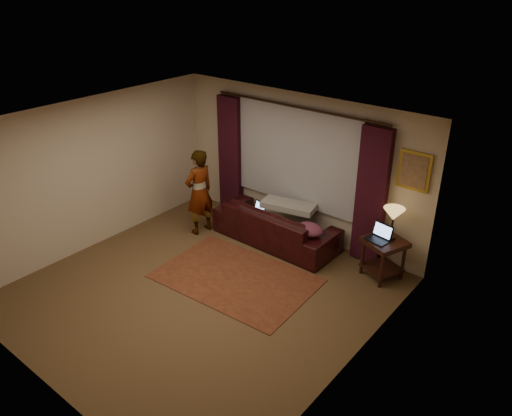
{
  "coord_description": "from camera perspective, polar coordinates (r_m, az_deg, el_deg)",
  "views": [
    {
      "loc": [
        4.6,
        -4.35,
        4.52
      ],
      "look_at": [
        0.1,
        1.2,
        1.0
      ],
      "focal_mm": 35.0,
      "sensor_mm": 36.0,
      "label": 1
    }
  ],
  "objects": [
    {
      "name": "person",
      "position": [
        9.06,
        -6.49,
        1.81
      ],
      "size": [
        0.52,
        0.52,
        1.6
      ],
      "primitive_type": "imported",
      "rotation": [
        0.0,
        0.0,
        -1.69
      ],
      "color": "gray",
      "rests_on": "floor"
    },
    {
      "name": "end_table",
      "position": [
        8.16,
        14.28,
        -5.59
      ],
      "size": [
        0.75,
        0.75,
        0.67
      ],
      "primitive_type": "cube",
      "rotation": [
        0.0,
        0.0,
        -0.38
      ],
      "color": "black",
      "rests_on": "floor"
    },
    {
      "name": "throw_blanket",
      "position": [
        8.68,
        3.77,
        1.74
      ],
      "size": [
        1.01,
        0.58,
        0.11
      ],
      "primitive_type": "cube",
      "rotation": [
        0.0,
        0.0,
        0.23
      ],
      "color": "gray",
      "rests_on": "sofa"
    },
    {
      "name": "ceiling",
      "position": [
        6.62,
        -7.32,
        9.13
      ],
      "size": [
        5.0,
        5.0,
        0.02
      ],
      "primitive_type": "cube",
      "color": "silver",
      "rests_on": "ground"
    },
    {
      "name": "wall_right",
      "position": [
        5.81,
        11.11,
        -8.02
      ],
      "size": [
        0.02,
        5.0,
        2.6
      ],
      "primitive_type": "cube",
      "color": "#C5B499",
      "rests_on": "ground"
    },
    {
      "name": "drape_left",
      "position": [
        9.69,
        -2.94,
        6.02
      ],
      "size": [
        0.5,
        0.14,
        2.3
      ],
      "primitive_type": "cube",
      "color": "black",
      "rests_on": "floor"
    },
    {
      "name": "laptop_sofa",
      "position": [
        8.88,
        -0.12,
        -0.2
      ],
      "size": [
        0.39,
        0.41,
        0.22
      ],
      "primitive_type": null,
      "rotation": [
        0.0,
        0.0,
        -0.33
      ],
      "color": "black",
      "rests_on": "sofa"
    },
    {
      "name": "wall_front",
      "position": [
        5.92,
        -24.36,
        -9.47
      ],
      "size": [
        5.0,
        0.02,
        2.6
      ],
      "primitive_type": "cube",
      "color": "#C5B499",
      "rests_on": "ground"
    },
    {
      "name": "curtain_rod",
      "position": [
        8.44,
        4.66,
        11.44
      ],
      "size": [
        0.04,
        0.04,
        3.4
      ],
      "primitive_type": "cylinder",
      "color": "black",
      "rests_on": "wall_back"
    },
    {
      "name": "drape_right",
      "position": [
        8.14,
        13.04,
        1.27
      ],
      "size": [
        0.5,
        0.14,
        2.3
      ],
      "primitive_type": "cube",
      "color": "black",
      "rests_on": "floor"
    },
    {
      "name": "picture_frame",
      "position": [
        7.78,
        17.65,
        4.07
      ],
      "size": [
        0.5,
        0.04,
        0.6
      ],
      "primitive_type": "cube",
      "color": "gold",
      "rests_on": "wall_back"
    },
    {
      "name": "tiffany_lamp",
      "position": [
        7.94,
        15.33,
        -1.72
      ],
      "size": [
        0.43,
        0.43,
        0.52
      ],
      "primitive_type": null,
      "rotation": [
        0.0,
        0.0,
        -0.39
      ],
      "color": "olive",
      "rests_on": "end_table"
    },
    {
      "name": "sofa",
      "position": [
        8.82,
        2.29,
        -1.22
      ],
      "size": [
        2.3,
        1.02,
        0.92
      ],
      "primitive_type": "imported",
      "rotation": [
        0.0,
        0.0,
        3.13
      ],
      "color": "black",
      "rests_on": "floor"
    },
    {
      "name": "wall_left",
      "position": [
        8.93,
        -18.14,
        3.73
      ],
      "size": [
        0.02,
        5.0,
        2.6
      ],
      "primitive_type": "cube",
      "color": "#C5B499",
      "rests_on": "ground"
    },
    {
      "name": "floor",
      "position": [
        7.79,
        -6.23,
        -9.5
      ],
      "size": [
        5.0,
        5.0,
        0.01
      ],
      "primitive_type": "cube",
      "color": "brown",
      "rests_on": "ground"
    },
    {
      "name": "clothing_pile",
      "position": [
        8.28,
        6.13,
        -2.51
      ],
      "size": [
        0.56,
        0.5,
        0.2
      ],
      "primitive_type": "ellipsoid",
      "rotation": [
        0.0,
        0.0,
        -0.33
      ],
      "color": "brown",
      "rests_on": "sofa"
    },
    {
      "name": "laptop_table",
      "position": [
        7.89,
        13.78,
        -2.84
      ],
      "size": [
        0.4,
        0.43,
        0.25
      ],
      "primitive_type": null,
      "rotation": [
        0.0,
        0.0,
        -0.17
      ],
      "color": "black",
      "rests_on": "end_table"
    },
    {
      "name": "wall_back",
      "position": [
        8.86,
        4.81,
        4.81
      ],
      "size": [
        5.0,
        0.02,
        2.6
      ],
      "primitive_type": "cube",
      "color": "#C5B499",
      "rests_on": "ground"
    },
    {
      "name": "sheer_curtain",
      "position": [
        8.75,
        4.64,
        5.92
      ],
      "size": [
        2.5,
        0.05,
        1.8
      ],
      "primitive_type": "cube",
      "color": "#9D9EA5",
      "rests_on": "wall_back"
    },
    {
      "name": "area_rug",
      "position": [
        8.04,
        -2.33,
        -7.99
      ],
      "size": [
        2.53,
        1.76,
        0.01
      ],
      "primitive_type": "cube",
      "rotation": [
        0.0,
        0.0,
        0.06
      ],
      "color": "brown",
      "rests_on": "floor"
    }
  ]
}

